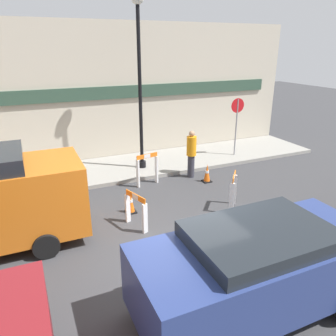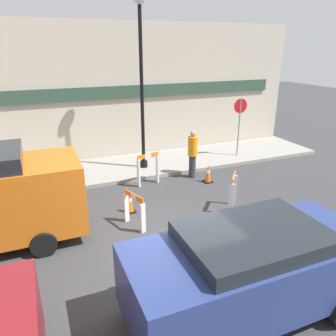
{
  "view_description": "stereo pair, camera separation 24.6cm",
  "coord_description": "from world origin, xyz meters",
  "px_view_note": "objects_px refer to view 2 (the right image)",
  "views": [
    {
      "loc": [
        -2.71,
        -5.81,
        4.57
      ],
      "look_at": [
        1.17,
        2.89,
        1.0
      ],
      "focal_mm": 35.0,
      "sensor_mm": 36.0,
      "label": 1
    },
    {
      "loc": [
        -2.48,
        -5.91,
        4.57
      ],
      "look_at": [
        1.17,
        2.89,
        1.0
      ],
      "focal_mm": 35.0,
      "sensor_mm": 36.0,
      "label": 2
    }
  ],
  "objects_px": {
    "streetlamp_post": "(141,62)",
    "stop_sign": "(240,118)",
    "parked_car_1": "(250,267)",
    "person_worker": "(193,153)"
  },
  "relations": [
    {
      "from": "streetlamp_post",
      "to": "stop_sign",
      "type": "height_order",
      "value": "streetlamp_post"
    },
    {
      "from": "parked_car_1",
      "to": "person_worker",
      "type": "bearing_deg",
      "value": 72.2
    },
    {
      "from": "stop_sign",
      "to": "parked_car_1",
      "type": "distance_m",
      "value": 8.87
    },
    {
      "from": "streetlamp_post",
      "to": "person_worker",
      "type": "distance_m",
      "value": 3.65
    },
    {
      "from": "streetlamp_post",
      "to": "parked_car_1",
      "type": "height_order",
      "value": "streetlamp_post"
    },
    {
      "from": "streetlamp_post",
      "to": "parked_car_1",
      "type": "bearing_deg",
      "value": -94.41
    },
    {
      "from": "stop_sign",
      "to": "person_worker",
      "type": "height_order",
      "value": "stop_sign"
    },
    {
      "from": "streetlamp_post",
      "to": "person_worker",
      "type": "bearing_deg",
      "value": -43.76
    },
    {
      "from": "streetlamp_post",
      "to": "parked_car_1",
      "type": "distance_m",
      "value": 8.21
    },
    {
      "from": "stop_sign",
      "to": "parked_car_1",
      "type": "bearing_deg",
      "value": 59.5
    }
  ]
}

